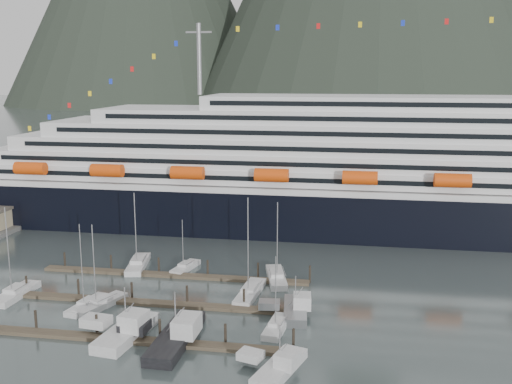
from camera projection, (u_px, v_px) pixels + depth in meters
The scene contains 17 objects.
ground at pixel (173, 314), 89.25m from camera, with size 1600.00×1600.00×0.00m, color #414D4D.
cruise_ship at pixel (373, 178), 135.02m from camera, with size 210.00×30.40×50.30m.
dock_near at pixel (115, 338), 80.39m from camera, with size 48.18×2.28×3.20m.
dock_mid at pixel (148, 302), 92.96m from camera, with size 48.18×2.28×3.20m.
dock_far at pixel (174, 275), 105.52m from camera, with size 48.18×2.28×3.20m.
sailboat_a at pixel (16, 294), 95.97m from camera, with size 3.24×10.27×15.48m.
sailboat_b at pixel (87, 305), 91.56m from camera, with size 3.79×9.02×13.77m.
sailboat_c at pixel (101, 304), 91.74m from camera, with size 5.80×9.89×13.74m.
sailboat_d at pixel (250, 293), 96.54m from camera, with size 3.58×11.84×16.89m.
sailboat_e at pixel (138, 265), 110.64m from camera, with size 4.97×11.64×14.77m.
sailboat_f at pixel (185, 268), 109.15m from camera, with size 3.84×8.24×9.94m.
sailboat_g at pixel (276, 278), 103.67m from camera, with size 5.34×11.63×14.57m.
sailboat_h at pixel (277, 327), 83.67m from camera, with size 3.27×8.53×11.35m.
trawler_b at pixel (125, 331), 81.12m from camera, with size 9.60×12.58×7.94m.
trawler_c at pixel (175, 335), 79.69m from camera, with size 10.79×15.35×7.84m.
trawler_d at pixel (279, 366), 71.67m from camera, with size 8.45×10.74×6.08m.
trawler_e at pixel (294, 309), 88.86m from camera, with size 7.97×10.45×6.58m.
Camera 1 is at (26.36, -80.64, 35.40)m, focal length 42.00 mm.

